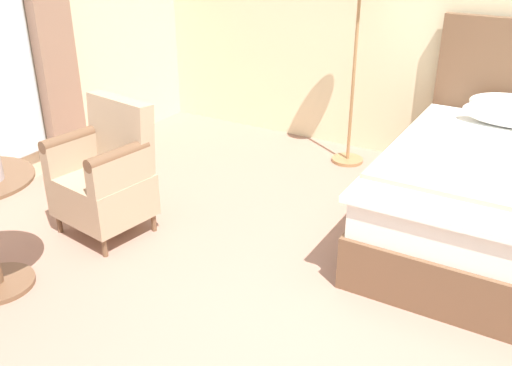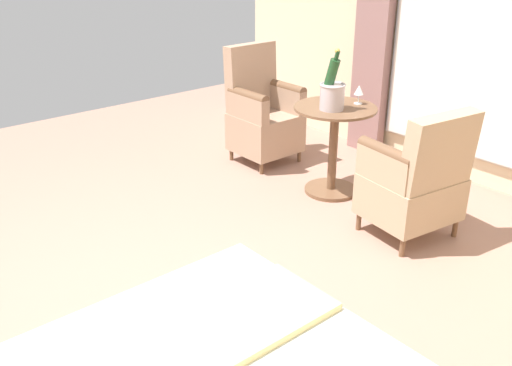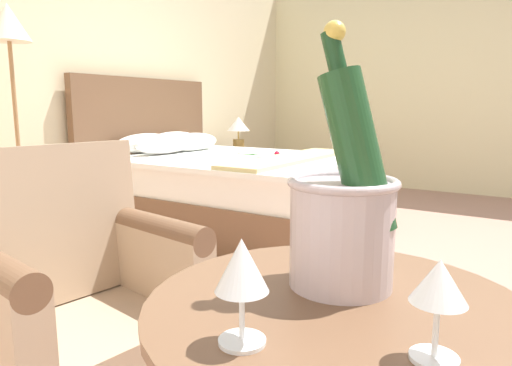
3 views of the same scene
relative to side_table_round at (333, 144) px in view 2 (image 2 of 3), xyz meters
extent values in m
plane|color=#9C7564|center=(2.11, 0.53, -0.42)|extent=(7.87, 7.87, 0.00)
cube|color=beige|center=(-1.13, 0.53, 0.94)|extent=(0.12, 5.54, 2.71)
cube|color=white|center=(-1.05, 0.53, 0.89)|extent=(0.02, 1.62, 2.16)
cube|color=white|center=(-1.02, 0.53, 0.89)|extent=(0.02, 1.53, 2.11)
cube|color=#906867|center=(-0.97, -0.46, 0.88)|extent=(0.10, 0.36, 2.58)
cylinder|color=brown|center=(0.00, 0.00, -0.40)|extent=(0.43, 0.43, 0.03)
cylinder|color=brown|center=(0.00, 0.00, -0.07)|extent=(0.07, 0.07, 0.70)
cylinder|color=brown|center=(0.00, 0.00, 0.29)|extent=(0.64, 0.64, 0.02)
cylinder|color=#B9ABB1|center=(0.08, 0.03, 0.40)|extent=(0.19, 0.19, 0.19)
torus|color=#B9ABB1|center=(0.08, 0.03, 0.49)|extent=(0.20, 0.20, 0.02)
cylinder|color=white|center=(0.08, 0.03, 0.47)|extent=(0.16, 0.16, 0.03)
cylinder|color=#1E4723|center=(0.08, 0.00, 0.55)|extent=(0.08, 0.15, 0.29)
cylinder|color=#193D1E|center=(0.07, 0.05, 0.72)|extent=(0.03, 0.05, 0.08)
sphere|color=gold|center=(0.07, 0.05, 0.75)|extent=(0.04, 0.04, 0.04)
cylinder|color=white|center=(-0.19, 0.06, 0.31)|extent=(0.07, 0.07, 0.01)
cylinder|color=white|center=(-0.19, 0.06, 0.34)|extent=(0.01, 0.01, 0.07)
cone|color=white|center=(-0.19, 0.06, 0.42)|extent=(0.07, 0.07, 0.07)
cylinder|color=white|center=(-0.10, -0.17, 0.31)|extent=(0.06, 0.06, 0.01)
cylinder|color=white|center=(-0.10, -0.17, 0.35)|extent=(0.01, 0.01, 0.07)
cone|color=white|center=(-0.10, -0.17, 0.41)|extent=(0.07, 0.07, 0.06)
cylinder|color=brown|center=(-0.17, 0.65, -0.35)|extent=(0.04, 0.04, 0.14)
cylinder|color=brown|center=(0.33, 0.57, -0.35)|extent=(0.04, 0.04, 0.14)
cylinder|color=brown|center=(-0.11, 1.07, -0.35)|extent=(0.04, 0.04, 0.14)
cylinder|color=brown|center=(0.39, 1.00, -0.35)|extent=(0.04, 0.04, 0.14)
cube|color=tan|center=(0.11, 0.82, -0.13)|extent=(0.65, 0.59, 0.30)
cube|color=tan|center=(0.14, 1.03, 0.27)|extent=(0.57, 0.23, 0.50)
cube|color=tan|center=(-0.14, 0.84, 0.13)|extent=(0.16, 0.48, 0.22)
cylinder|color=brown|center=(-0.14, 0.84, 0.24)|extent=(0.16, 0.48, 0.09)
cube|color=tan|center=(0.35, 0.77, 0.13)|extent=(0.16, 0.48, 0.22)
cylinder|color=brown|center=(0.35, 0.77, 0.24)|extent=(0.16, 0.48, 0.09)
cylinder|color=brown|center=(0.20, -0.65, -0.36)|extent=(0.04, 0.04, 0.11)
cylinder|color=brown|center=(-0.26, -0.65, -0.36)|extent=(0.04, 0.04, 0.11)
cylinder|color=brown|center=(0.19, -1.08, -0.36)|extent=(0.04, 0.04, 0.11)
cylinder|color=brown|center=(-0.26, -1.08, -0.36)|extent=(0.04, 0.04, 0.11)
cube|color=tan|center=(-0.03, -0.86, -0.14)|extent=(0.54, 0.51, 0.34)
cube|color=tan|center=(-0.03, -1.07, 0.33)|extent=(0.51, 0.15, 0.60)
cube|color=tan|center=(0.19, -0.84, 0.14)|extent=(0.09, 0.47, 0.21)
cylinder|color=brown|center=(0.19, -0.84, 0.25)|extent=(0.09, 0.47, 0.09)
cube|color=tan|center=(-0.25, -0.84, 0.14)|extent=(0.09, 0.47, 0.21)
cylinder|color=brown|center=(-0.25, -0.84, 0.25)|extent=(0.09, 0.47, 0.09)
camera|label=1|loc=(2.79, -1.68, 1.64)|focal=40.00mm
camera|label=2|loc=(3.21, 2.86, 1.56)|focal=40.00mm
camera|label=3|loc=(-0.67, -0.27, 0.62)|focal=32.00mm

